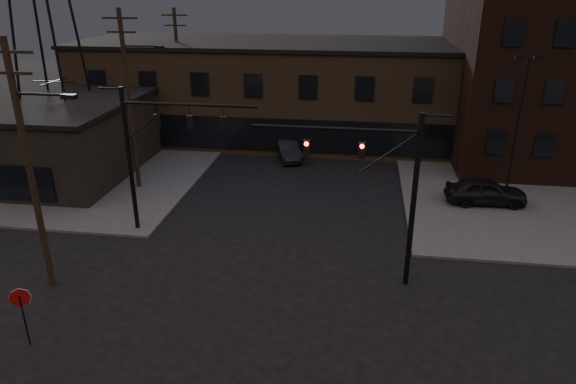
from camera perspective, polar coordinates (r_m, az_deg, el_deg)
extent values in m
plane|color=black|center=(21.19, -4.68, -15.15)|extent=(140.00, 140.00, 0.00)
cube|color=#474744|center=(48.10, -24.99, 4.73)|extent=(30.00, 30.00, 0.15)
cube|color=brown|center=(45.41, 3.06, 10.97)|extent=(40.00, 12.00, 8.00)
cube|color=black|center=(41.63, -27.50, 5.31)|extent=(16.00, 12.00, 5.00)
cylinder|color=black|center=(22.78, 13.75, -1.27)|extent=(0.24, 0.24, 8.00)
cylinder|color=black|center=(21.63, 5.22, 7.03)|extent=(7.00, 0.14, 0.14)
cube|color=#FF140C|center=(21.86, 8.20, 4.59)|extent=(0.28, 0.22, 0.70)
cube|color=#FF140C|center=(21.97, 2.09, 4.90)|extent=(0.28, 0.22, 0.70)
cylinder|color=black|center=(28.59, -17.17, 3.20)|extent=(0.24, 0.24, 8.00)
cylinder|color=black|center=(26.43, -10.98, 9.51)|extent=(7.00, 0.14, 0.14)
cube|color=black|center=(27.25, -14.35, 7.65)|extent=(0.28, 0.22, 0.70)
cube|color=black|center=(26.64, -10.84, 7.62)|extent=(0.28, 0.22, 0.70)
cube|color=black|center=(26.13, -7.17, 7.56)|extent=(0.28, 0.22, 0.70)
cylinder|color=black|center=(22.13, -27.21, -12.61)|extent=(0.06, 0.06, 2.20)
cylinder|color=maroon|center=(21.63, -27.64, -10.38)|extent=(0.72, 0.33, 0.76)
cylinder|color=black|center=(23.98, -26.73, 1.96)|extent=(0.28, 0.28, 11.00)
cube|color=black|center=(22.96, -28.86, 13.49)|extent=(2.20, 0.12, 0.12)
cube|color=black|center=(23.06, -28.49, 11.55)|extent=(1.80, 0.12, 0.12)
cube|color=black|center=(21.93, -23.17, 9.73)|extent=(0.60, 0.25, 0.18)
cylinder|color=black|center=(34.41, -17.19, 9.36)|extent=(0.28, 0.28, 11.50)
cube|color=black|center=(33.73, -18.21, 17.89)|extent=(2.20, 0.12, 0.12)
cube|color=black|center=(33.79, -18.05, 16.55)|extent=(1.80, 0.12, 0.12)
cube|color=black|center=(32.94, -14.13, 15.33)|extent=(0.60, 0.25, 0.18)
cylinder|color=black|center=(45.72, -12.01, 12.51)|extent=(0.28, 0.28, 11.00)
cube|color=black|center=(45.20, -12.52, 18.64)|extent=(2.20, 0.12, 0.12)
cube|color=black|center=(45.25, -12.44, 17.63)|extent=(1.80, 0.12, 0.12)
cylinder|color=black|center=(32.72, 23.95, 5.53)|extent=(0.14, 0.14, 9.00)
cube|color=black|center=(31.73, 24.35, 13.47)|extent=(0.50, 0.28, 0.18)
cube|color=black|center=(32.01, 26.11, 13.25)|extent=(0.50, 0.28, 0.18)
imported|color=black|center=(33.79, 21.11, 0.10)|extent=(4.88, 2.11, 1.64)
imported|color=silver|center=(39.50, 23.86, 2.64)|extent=(5.39, 3.37, 1.46)
imported|color=black|center=(40.27, -0.03, 4.72)|extent=(2.93, 4.70, 1.46)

